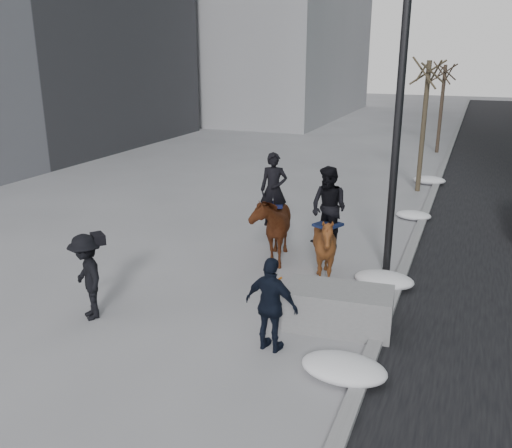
% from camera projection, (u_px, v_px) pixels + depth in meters
% --- Properties ---
extents(ground, '(120.00, 120.00, 0.00)m').
position_uv_depth(ground, '(234.00, 309.00, 11.30)').
color(ground, gray).
rests_on(ground, ground).
extents(curb, '(0.25, 90.00, 0.12)m').
position_uv_depth(curb, '(430.00, 202.00, 19.01)').
color(curb, gray).
rests_on(curb, ground).
extents(planter, '(2.11, 1.21, 0.81)m').
position_uv_depth(planter, '(338.00, 308.00, 10.42)').
color(planter, gray).
rests_on(planter, ground).
extents(tree_near, '(1.20, 1.20, 5.33)m').
position_uv_depth(tree_near, '(424.00, 121.00, 19.93)').
color(tree_near, '#352C1F').
rests_on(tree_near, ground).
extents(tree_far, '(1.20, 1.20, 4.94)m').
position_uv_depth(tree_far, '(442.00, 105.00, 27.79)').
color(tree_far, '#392D21').
rests_on(tree_far, ground).
extents(mounted_left, '(1.53, 2.30, 2.73)m').
position_uv_depth(mounted_left, '(272.00, 220.00, 13.75)').
color(mounted_left, '#4D1E0F').
rests_on(mounted_left, ground).
extents(mounted_right, '(1.98, 2.07, 2.72)m').
position_uv_depth(mounted_right, '(326.00, 239.00, 12.16)').
color(mounted_right, '#542E10').
rests_on(mounted_right, ground).
extents(feeder, '(1.08, 0.93, 1.75)m').
position_uv_depth(feeder, '(271.00, 305.00, 9.50)').
color(feeder, black).
rests_on(feeder, ground).
extents(camera_crew, '(1.30, 1.20, 1.75)m').
position_uv_depth(camera_crew, '(87.00, 277.00, 10.67)').
color(camera_crew, black).
rests_on(camera_crew, ground).
extents(lamppost, '(0.25, 0.80, 9.09)m').
position_uv_depth(lamppost, '(403.00, 57.00, 11.71)').
color(lamppost, black).
rests_on(lamppost, ground).
extents(snow_piles, '(1.43, 15.47, 0.36)m').
position_uv_depth(snow_piles, '(397.00, 250.00, 14.12)').
color(snow_piles, silver).
rests_on(snow_piles, ground).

